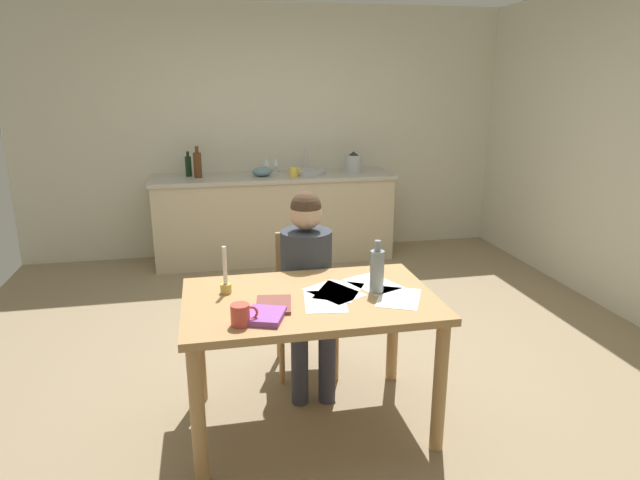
# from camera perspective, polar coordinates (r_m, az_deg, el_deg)

# --- Properties ---
(ground_plane) EXTENTS (5.20, 5.20, 0.04)m
(ground_plane) POSITION_cam_1_polar(r_m,az_deg,el_deg) (3.91, -0.35, -12.20)
(ground_plane) COLOR #937F60
(wall_back) EXTENTS (5.20, 0.12, 2.60)m
(wall_back) POSITION_cam_1_polar(r_m,az_deg,el_deg) (6.03, -5.36, 11.03)
(wall_back) COLOR beige
(wall_back) RESTS_ON ground
(kitchen_counter) EXTENTS (2.47, 0.64, 0.90)m
(kitchen_counter) POSITION_cam_1_polar(r_m,az_deg,el_deg) (5.82, -4.73, 2.37)
(kitchen_counter) COLOR beige
(kitchen_counter) RESTS_ON ground
(dining_table) EXTENTS (1.31, 0.84, 0.75)m
(dining_table) POSITION_cam_1_polar(r_m,az_deg,el_deg) (2.93, -1.05, -7.91)
(dining_table) COLOR tan
(dining_table) RESTS_ON ground
(chair_at_table) EXTENTS (0.43, 0.43, 0.89)m
(chair_at_table) POSITION_cam_1_polar(r_m,az_deg,el_deg) (3.60, -1.56, -5.61)
(chair_at_table) COLOR tan
(chair_at_table) RESTS_ON ground
(person_seated) EXTENTS (0.35, 0.61, 1.19)m
(person_seated) POSITION_cam_1_polar(r_m,az_deg,el_deg) (3.40, -1.31, -3.76)
(person_seated) COLOR #333842
(person_seated) RESTS_ON ground
(coffee_mug) EXTENTS (0.13, 0.09, 0.10)m
(coffee_mug) POSITION_cam_1_polar(r_m,az_deg,el_deg) (2.58, -8.20, -7.66)
(coffee_mug) COLOR #D84C3F
(coffee_mug) RESTS_ON dining_table
(candlestick) EXTENTS (0.06, 0.06, 0.26)m
(candlestick) POSITION_cam_1_polar(r_m,az_deg,el_deg) (2.96, -9.76, -4.12)
(candlestick) COLOR gold
(candlestick) RESTS_ON dining_table
(book_magazine) EXTENTS (0.23, 0.25, 0.03)m
(book_magazine) POSITION_cam_1_polar(r_m,az_deg,el_deg) (2.64, -5.74, -7.83)
(book_magazine) COLOR purple
(book_magazine) RESTS_ON dining_table
(book_cookery) EXTENTS (0.21, 0.25, 0.02)m
(book_cookery) POSITION_cam_1_polar(r_m,az_deg,el_deg) (2.78, -4.83, -6.70)
(book_cookery) COLOR brown
(book_cookery) RESTS_ON dining_table
(paper_letter) EXTENTS (0.33, 0.36, 0.00)m
(paper_letter) POSITION_cam_1_polar(r_m,az_deg,el_deg) (2.96, 1.99, -5.28)
(paper_letter) COLOR white
(paper_letter) RESTS_ON dining_table
(paper_bill) EXTENTS (0.33, 0.36, 0.00)m
(paper_bill) POSITION_cam_1_polar(r_m,az_deg,el_deg) (2.95, 1.45, -5.42)
(paper_bill) COLOR white
(paper_bill) RESTS_ON dining_table
(paper_envelope) EXTENTS (0.31, 0.35, 0.00)m
(paper_envelope) POSITION_cam_1_polar(r_m,az_deg,el_deg) (3.08, 5.50, -4.52)
(paper_envelope) COLOR white
(paper_envelope) RESTS_ON dining_table
(paper_receipt) EXTENTS (0.25, 0.32, 0.00)m
(paper_receipt) POSITION_cam_1_polar(r_m,az_deg,el_deg) (2.83, 0.54, -6.38)
(paper_receipt) COLOR white
(paper_receipt) RESTS_ON dining_table
(paper_notice) EXTENTS (0.32, 0.36, 0.00)m
(paper_notice) POSITION_cam_1_polar(r_m,az_deg,el_deg) (2.90, 8.17, -5.95)
(paper_notice) COLOR white
(paper_notice) RESTS_ON dining_table
(wine_bottle_on_table) EXTENTS (0.08, 0.08, 0.29)m
(wine_bottle_on_table) POSITION_cam_1_polar(r_m,az_deg,el_deg) (2.92, 5.92, -3.17)
(wine_bottle_on_table) COLOR #8C999E
(wine_bottle_on_table) RESTS_ON dining_table
(sink_unit) EXTENTS (0.36, 0.36, 0.24)m
(sink_unit) POSITION_cam_1_polar(r_m,az_deg,el_deg) (5.78, -1.24, 7.10)
(sink_unit) COLOR #B2B7BC
(sink_unit) RESTS_ON kitchen_counter
(bottle_oil) EXTENTS (0.06, 0.06, 0.25)m
(bottle_oil) POSITION_cam_1_polar(r_m,az_deg,el_deg) (5.76, -13.47, 7.48)
(bottle_oil) COLOR black
(bottle_oil) RESTS_ON kitchen_counter
(bottle_vinegar) EXTENTS (0.08, 0.08, 0.31)m
(bottle_vinegar) POSITION_cam_1_polar(r_m,az_deg,el_deg) (5.66, -12.56, 7.65)
(bottle_vinegar) COLOR #593319
(bottle_vinegar) RESTS_ON kitchen_counter
(mixing_bowl) EXTENTS (0.20, 0.20, 0.09)m
(mixing_bowl) POSITION_cam_1_polar(r_m,az_deg,el_deg) (5.66, -6.03, 7.07)
(mixing_bowl) COLOR #668C99
(mixing_bowl) RESTS_ON kitchen_counter
(stovetop_kettle) EXTENTS (0.18, 0.18, 0.22)m
(stovetop_kettle) POSITION_cam_1_polar(r_m,az_deg,el_deg) (5.87, 3.48, 7.97)
(stovetop_kettle) COLOR #B7BABF
(stovetop_kettle) RESTS_ON kitchen_counter
(wine_glass_near_sink) EXTENTS (0.07, 0.07, 0.15)m
(wine_glass_near_sink) POSITION_cam_1_polar(r_m,az_deg,el_deg) (5.86, -4.57, 8.03)
(wine_glass_near_sink) COLOR silver
(wine_glass_near_sink) RESTS_ON kitchen_counter
(wine_glass_by_kettle) EXTENTS (0.07, 0.07, 0.15)m
(wine_glass_by_kettle) POSITION_cam_1_polar(r_m,az_deg,el_deg) (5.85, -5.57, 7.99)
(wine_glass_by_kettle) COLOR silver
(wine_glass_by_kettle) RESTS_ON kitchen_counter
(teacup_on_counter) EXTENTS (0.13, 0.09, 0.10)m
(teacup_on_counter) POSITION_cam_1_polar(r_m,az_deg,el_deg) (5.60, -2.74, 7.05)
(teacup_on_counter) COLOR #F2CC4C
(teacup_on_counter) RESTS_ON kitchen_counter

